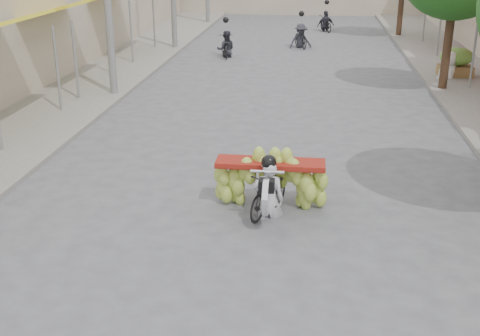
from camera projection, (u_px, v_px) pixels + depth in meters
name	position (u px, v px, depth m)	size (l,w,h in m)	color
ground	(225.00, 328.00, 7.98)	(120.00, 120.00, 0.00)	#59595F
sidewalk_left	(98.00, 74.00, 22.66)	(4.00, 60.00, 0.12)	gray
produce_crate_far	(456.00, 60.00, 21.86)	(1.20, 0.88, 1.16)	brown
banana_motorbike	(269.00, 177.00, 11.21)	(2.20, 1.76, 1.99)	black
pedestrian	(451.00, 51.00, 21.49)	(1.09, 0.87, 1.92)	white
bg_motorbike_a	(226.00, 40.00, 26.01)	(0.85, 1.66, 1.95)	black
bg_motorbike_b	(301.00, 30.00, 28.10)	(1.18, 1.70, 1.95)	black
bg_motorbike_c	(326.00, 16.00, 33.15)	(1.10, 1.61, 1.95)	black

